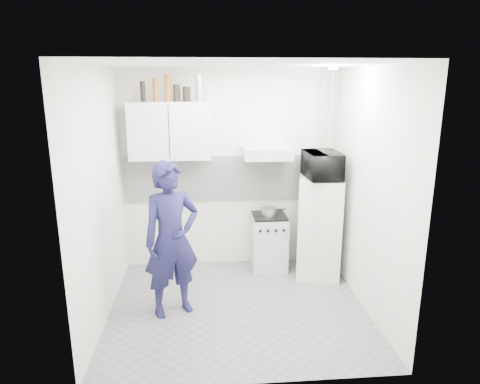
{
  "coord_description": "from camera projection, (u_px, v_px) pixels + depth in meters",
  "views": [
    {
      "loc": [
        -0.34,
        -4.27,
        2.45
      ],
      "look_at": [
        0.05,
        0.3,
        1.25
      ],
      "focal_mm": 32.0,
      "sensor_mm": 36.0,
      "label": 1
    }
  ],
  "objects": [
    {
      "name": "floor",
      "position": [
        238.0,
        307.0,
        4.76
      ],
      "size": [
        2.8,
        2.8,
        0.0
      ],
      "primitive_type": "plane",
      "color": "slate",
      "rests_on": "ground"
    },
    {
      "name": "ceiling",
      "position": [
        237.0,
        64.0,
        4.1
      ],
      "size": [
        2.8,
        2.8,
        0.0
      ],
      "primitive_type": "plane",
      "color": "white",
      "rests_on": "wall_back"
    },
    {
      "name": "wall_back",
      "position": [
        230.0,
        170.0,
        5.64
      ],
      "size": [
        2.8,
        0.0,
        2.8
      ],
      "primitive_type": "plane",
      "rotation": [
        1.57,
        0.0,
        0.0
      ],
      "color": "white",
      "rests_on": "floor"
    },
    {
      "name": "wall_left",
      "position": [
        100.0,
        198.0,
        4.32
      ],
      "size": [
        0.0,
        2.6,
        2.6
      ],
      "primitive_type": "plane",
      "rotation": [
        1.57,
        0.0,
        1.57
      ],
      "color": "white",
      "rests_on": "floor"
    },
    {
      "name": "wall_right",
      "position": [
        369.0,
        192.0,
        4.55
      ],
      "size": [
        0.0,
        2.6,
        2.6
      ],
      "primitive_type": "plane",
      "rotation": [
        1.57,
        0.0,
        -1.57
      ],
      "color": "white",
      "rests_on": "floor"
    },
    {
      "name": "person",
      "position": [
        172.0,
        240.0,
        4.48
      ],
      "size": [
        0.72,
        0.61,
        1.67
      ],
      "primitive_type": "imported",
      "rotation": [
        0.0,
        0.0,
        0.43
      ],
      "color": "#1B1941",
      "rests_on": "floor"
    },
    {
      "name": "stove",
      "position": [
        269.0,
        243.0,
        5.68
      ],
      "size": [
        0.45,
        0.45,
        0.72
      ],
      "primitive_type": "cube",
      "color": "beige",
      "rests_on": "floor"
    },
    {
      "name": "fridge",
      "position": [
        319.0,
        227.0,
        5.42
      ],
      "size": [
        0.65,
        0.65,
        1.29
      ],
      "primitive_type": "cube",
      "rotation": [
        0.0,
        0.0,
        -0.25
      ],
      "color": "silver",
      "rests_on": "floor"
    },
    {
      "name": "stove_top",
      "position": [
        269.0,
        216.0,
        5.58
      ],
      "size": [
        0.43,
        0.43,
        0.03
      ],
      "primitive_type": "cube",
      "color": "black",
      "rests_on": "stove"
    },
    {
      "name": "saucepan",
      "position": [
        269.0,
        212.0,
        5.54
      ],
      "size": [
        0.19,
        0.19,
        0.1
      ],
      "primitive_type": "cylinder",
      "color": "silver",
      "rests_on": "stove_top"
    },
    {
      "name": "microwave",
      "position": [
        322.0,
        165.0,
        5.21
      ],
      "size": [
        0.6,
        0.42,
        0.32
      ],
      "primitive_type": "imported",
      "rotation": [
        0.0,
        0.0,
        1.61
      ],
      "color": "black",
      "rests_on": "fridge"
    },
    {
      "name": "bottle_b",
      "position": [
        143.0,
        92.0,
        5.13
      ],
      "size": [
        0.06,
        0.06,
        0.24
      ],
      "primitive_type": "cylinder",
      "color": "black",
      "rests_on": "upper_cabinet"
    },
    {
      "name": "bottle_c",
      "position": [
        156.0,
        90.0,
        5.13
      ],
      "size": [
        0.07,
        0.07,
        0.28
      ],
      "primitive_type": "cylinder",
      "color": "brown",
      "rests_on": "upper_cabinet"
    },
    {
      "name": "bottle_d",
      "position": [
        168.0,
        88.0,
        5.14
      ],
      "size": [
        0.07,
        0.07,
        0.33
      ],
      "primitive_type": "cylinder",
      "color": "brown",
      "rests_on": "upper_cabinet"
    },
    {
      "name": "canister_a",
      "position": [
        177.0,
        93.0,
        5.16
      ],
      "size": [
        0.08,
        0.08,
        0.2
      ],
      "primitive_type": "cylinder",
      "color": "black",
      "rests_on": "upper_cabinet"
    },
    {
      "name": "canister_b",
      "position": [
        187.0,
        94.0,
        5.18
      ],
      "size": [
        0.09,
        0.09,
        0.18
      ],
      "primitive_type": "cylinder",
      "color": "black",
      "rests_on": "upper_cabinet"
    },
    {
      "name": "bottle_e",
      "position": [
        199.0,
        88.0,
        5.17
      ],
      "size": [
        0.08,
        0.08,
        0.32
      ],
      "primitive_type": "cylinder",
      "color": "silver",
      "rests_on": "upper_cabinet"
    },
    {
      "name": "upper_cabinet",
      "position": [
        170.0,
        131.0,
        5.27
      ],
      "size": [
        1.0,
        0.35,
        0.7
      ],
      "primitive_type": "cube",
      "color": "silver",
      "rests_on": "wall_back"
    },
    {
      "name": "range_hood",
      "position": [
        267.0,
        153.0,
        5.37
      ],
      "size": [
        0.6,
        0.5,
        0.14
      ],
      "primitive_type": "cube",
      "color": "beige",
      "rests_on": "wall_back"
    },
    {
      "name": "backsplash",
      "position": [
        230.0,
        178.0,
        5.65
      ],
      "size": [
        2.74,
        0.03,
        0.6
      ],
      "primitive_type": "cube",
      "color": "white",
      "rests_on": "wall_back"
    },
    {
      "name": "pipe_a",
      "position": [
        328.0,
        170.0,
        5.67
      ],
      "size": [
        0.05,
        0.05,
        2.6
      ],
      "primitive_type": "cylinder",
      "color": "beige",
      "rests_on": "floor"
    },
    {
      "name": "pipe_b",
      "position": [
        319.0,
        170.0,
        5.66
      ],
      "size": [
        0.04,
        0.04,
        2.6
      ],
      "primitive_type": "cylinder",
      "color": "beige",
      "rests_on": "floor"
    },
    {
      "name": "ceiling_spot_fixture",
      "position": [
        333.0,
        68.0,
        4.39
      ],
      "size": [
        0.1,
        0.1,
        0.02
      ],
      "primitive_type": "cylinder",
      "color": "white",
      "rests_on": "ceiling"
    }
  ]
}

